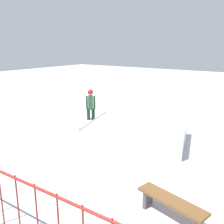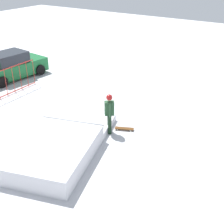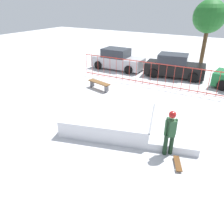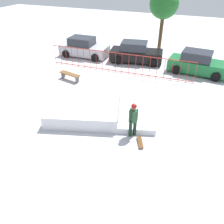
{
  "view_description": "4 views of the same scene",
  "coord_description": "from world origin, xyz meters",
  "px_view_note": "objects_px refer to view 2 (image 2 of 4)",
  "views": [
    {
      "loc": [
        -4.45,
        8.13,
        3.67
      ],
      "look_at": [
        1.73,
        -0.54,
        0.9
      ],
      "focal_mm": 41.48,
      "sensor_mm": 36.0,
      "label": 1
    },
    {
      "loc": [
        -6.2,
        -6.87,
        6.56
      ],
      "look_at": [
        3.04,
        -0.84,
        1.0
      ],
      "focal_mm": 49.12,
      "sensor_mm": 36.0,
      "label": 2
    },
    {
      "loc": [
        4.6,
        -7.23,
        4.96
      ],
      "look_at": [
        0.23,
        0.13,
        0.6
      ],
      "focal_mm": 35.14,
      "sensor_mm": 36.0,
      "label": 3
    },
    {
      "loc": [
        5.11,
        -8.55,
        6.69
      ],
      "look_at": [
        1.96,
        -0.48,
        0.9
      ],
      "focal_mm": 35.65,
      "sensor_mm": 36.0,
      "label": 4
    }
  ],
  "objects_px": {
    "skate_ramp": "(59,146)",
    "skateboard": "(124,128)",
    "skater": "(109,111)",
    "parked_car_green": "(12,66)"
  },
  "relations": [
    {
      "from": "skate_ramp",
      "to": "skater",
      "type": "height_order",
      "value": "skater"
    },
    {
      "from": "skateboard",
      "to": "parked_car_green",
      "type": "xyz_separation_m",
      "value": [
        1.76,
        8.98,
        0.65
      ]
    },
    {
      "from": "skate_ramp",
      "to": "skateboard",
      "type": "bearing_deg",
      "value": -38.46
    },
    {
      "from": "skate_ramp",
      "to": "skateboard",
      "type": "relative_size",
      "value": 7.29
    },
    {
      "from": "skateboard",
      "to": "parked_car_green",
      "type": "relative_size",
      "value": 0.19
    },
    {
      "from": "skate_ramp",
      "to": "parked_car_green",
      "type": "height_order",
      "value": "parked_car_green"
    },
    {
      "from": "skater",
      "to": "skateboard",
      "type": "height_order",
      "value": "skater"
    },
    {
      "from": "skate_ramp",
      "to": "skater",
      "type": "distance_m",
      "value": 2.52
    },
    {
      "from": "skate_ramp",
      "to": "skater",
      "type": "relative_size",
      "value": 3.43
    },
    {
      "from": "skater",
      "to": "skateboard",
      "type": "xyz_separation_m",
      "value": [
        0.5,
        -0.43,
        -0.93
      ]
    }
  ]
}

